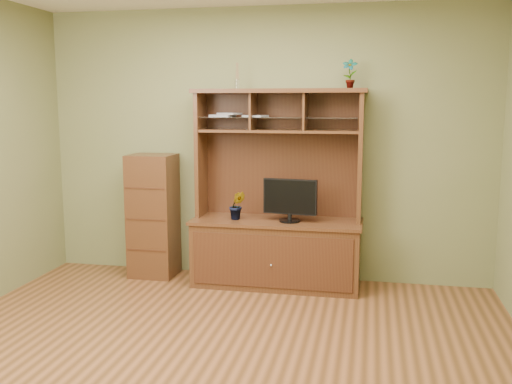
# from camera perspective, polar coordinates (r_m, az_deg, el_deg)

# --- Properties ---
(room) EXTENTS (4.54, 4.04, 2.74)m
(room) POSITION_cam_1_polar(r_m,az_deg,el_deg) (3.80, -4.83, 2.53)
(room) COLOR #533217
(room) RESTS_ON ground
(media_hutch) EXTENTS (1.66, 0.61, 1.90)m
(media_hutch) POSITION_cam_1_polar(r_m,az_deg,el_deg) (5.56, 2.10, -4.04)
(media_hutch) COLOR #422312
(media_hutch) RESTS_ON room
(monitor) EXTENTS (0.52, 0.20, 0.41)m
(monitor) POSITION_cam_1_polar(r_m,az_deg,el_deg) (5.40, 3.41, -0.75)
(monitor) COLOR black
(monitor) RESTS_ON media_hutch
(orchid_plant) EXTENTS (0.17, 0.15, 0.28)m
(orchid_plant) POSITION_cam_1_polar(r_m,az_deg,el_deg) (5.50, -1.91, -1.34)
(orchid_plant) COLOR #34551D
(orchid_plant) RESTS_ON media_hutch
(top_plant) EXTENTS (0.16, 0.12, 0.27)m
(top_plant) POSITION_cam_1_polar(r_m,az_deg,el_deg) (5.44, 9.35, 11.62)
(top_plant) COLOR #356523
(top_plant) RESTS_ON media_hutch
(reed_diffuser) EXTENTS (0.05, 0.05, 0.25)m
(reed_diffuser) POSITION_cam_1_polar(r_m,az_deg,el_deg) (5.58, -1.89, 11.26)
(reed_diffuser) COLOR silver
(reed_diffuser) RESTS_ON media_hutch
(magazines) EXTENTS (0.58, 0.22, 0.04)m
(magazines) POSITION_cam_1_polar(r_m,az_deg,el_deg) (5.58, -2.09, 7.68)
(magazines) COLOR #A0A0A4
(magazines) RESTS_ON media_hutch
(side_cabinet) EXTENTS (0.45, 0.41, 1.25)m
(side_cabinet) POSITION_cam_1_polar(r_m,az_deg,el_deg) (5.93, -10.23, -2.33)
(side_cabinet) COLOR #422312
(side_cabinet) RESTS_ON room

